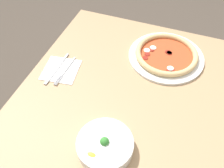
# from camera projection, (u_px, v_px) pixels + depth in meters

# --- Properties ---
(dining_table) EXTENTS (1.09, 1.08, 0.76)m
(dining_table) POSITION_uv_depth(u_px,v_px,m) (144.00, 118.00, 1.10)
(dining_table) COLOR tan
(dining_table) RESTS_ON ground_plane
(pizza) EXTENTS (0.36, 0.36, 0.04)m
(pizza) POSITION_uv_depth(u_px,v_px,m) (166.00, 55.00, 1.19)
(pizza) COLOR white
(pizza) RESTS_ON dining_table
(bowl) EXTENTS (0.20, 0.20, 0.07)m
(bowl) POSITION_uv_depth(u_px,v_px,m) (105.00, 145.00, 0.87)
(bowl) COLOR white
(bowl) RESTS_ON dining_table
(napkin) EXTENTS (0.18, 0.18, 0.00)m
(napkin) POSITION_uv_depth(u_px,v_px,m) (61.00, 70.00, 1.15)
(napkin) COLOR white
(napkin) RESTS_ON dining_table
(fork) EXTENTS (0.02, 0.19, 0.00)m
(fork) POSITION_uv_depth(u_px,v_px,m) (66.00, 70.00, 1.14)
(fork) COLOR silver
(fork) RESTS_ON napkin
(knife) EXTENTS (0.02, 0.21, 0.01)m
(knife) POSITION_uv_depth(u_px,v_px,m) (58.00, 67.00, 1.15)
(knife) COLOR silver
(knife) RESTS_ON napkin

